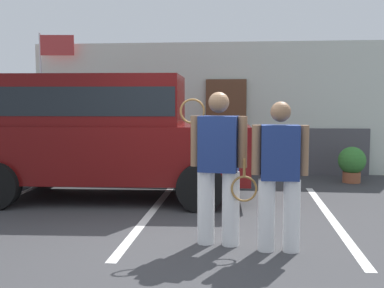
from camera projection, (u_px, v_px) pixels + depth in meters
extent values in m
plane|color=#38383A|center=(181.00, 245.00, 5.51)|extent=(40.00, 40.00, 0.00)
cube|color=silver|center=(151.00, 212.00, 7.06)|extent=(0.12, 4.40, 0.01)
cube|color=silver|center=(330.00, 217.00, 6.79)|extent=(0.12, 4.40, 0.01)
cube|color=silver|center=(212.00, 108.00, 10.92)|extent=(8.18, 0.30, 2.92)
cube|color=#4C4C51|center=(212.00, 150.00, 10.81)|extent=(6.87, 0.10, 1.02)
cube|color=brown|center=(226.00, 127.00, 10.71)|extent=(0.90, 0.06, 2.10)
cube|color=#590C0C|center=(111.00, 151.00, 8.09)|extent=(4.70, 2.15, 0.90)
cube|color=#590C0C|center=(95.00, 100.00, 8.03)|extent=(2.99, 1.92, 0.80)
cube|color=black|center=(95.00, 101.00, 8.03)|extent=(2.94, 1.94, 0.44)
cylinder|color=black|center=(204.00, 169.00, 9.00)|extent=(0.73, 0.30, 0.72)
cylinder|color=black|center=(201.00, 187.00, 7.11)|extent=(0.73, 0.30, 0.72)
cylinder|color=black|center=(41.00, 168.00, 9.15)|extent=(0.73, 0.30, 0.72)
cylinder|color=white|center=(231.00, 209.00, 5.46)|extent=(0.20, 0.20, 0.85)
cylinder|color=white|center=(206.00, 207.00, 5.53)|extent=(0.20, 0.20, 0.85)
cube|color=navy|center=(219.00, 144.00, 5.43)|extent=(0.46, 0.32, 0.63)
sphere|color=#8C6647|center=(219.00, 102.00, 5.38)|extent=(0.23, 0.23, 0.23)
cylinder|color=#8C6647|center=(242.00, 142.00, 5.36)|extent=(0.11, 0.11, 0.58)
cylinder|color=#8C6647|center=(195.00, 141.00, 5.49)|extent=(0.11, 0.11, 0.58)
torus|color=olive|center=(192.00, 111.00, 5.51)|extent=(0.29, 0.07, 0.29)
cylinder|color=olive|center=(192.00, 132.00, 5.54)|extent=(0.03, 0.03, 0.20)
cylinder|color=white|center=(292.00, 216.00, 5.24)|extent=(0.19, 0.19, 0.80)
cylinder|color=white|center=(266.00, 215.00, 5.26)|extent=(0.19, 0.19, 0.80)
cube|color=navy|center=(280.00, 152.00, 5.18)|extent=(0.41, 0.26, 0.59)
sphere|color=#8C6647|center=(281.00, 112.00, 5.14)|extent=(0.22, 0.22, 0.22)
cylinder|color=#8C6647|center=(304.00, 150.00, 5.15)|extent=(0.10, 0.10, 0.54)
cylinder|color=#8C6647|center=(256.00, 150.00, 5.21)|extent=(0.10, 0.10, 0.54)
torus|color=olive|center=(244.00, 189.00, 5.32)|extent=(0.37, 0.03, 0.37)
cylinder|color=olive|center=(244.00, 168.00, 5.29)|extent=(0.03, 0.03, 0.20)
cylinder|color=#9E5638|center=(351.00, 177.00, 9.60)|extent=(0.35, 0.35, 0.21)
sphere|color=#387F33|center=(352.00, 160.00, 9.57)|extent=(0.54, 0.54, 0.54)
cylinder|color=silver|center=(42.00, 103.00, 10.90)|extent=(0.05, 0.05, 3.14)
cube|color=#B23838|center=(57.00, 45.00, 10.74)|extent=(0.75, 0.11, 0.45)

